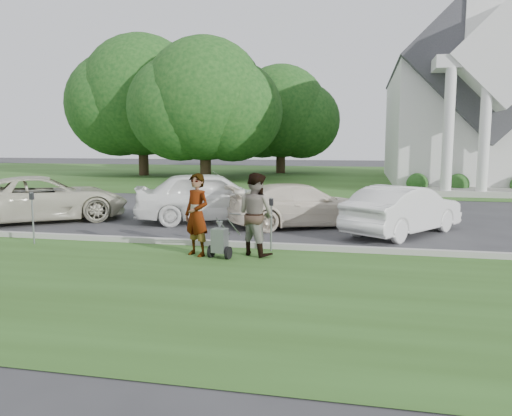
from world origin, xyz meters
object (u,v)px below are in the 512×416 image
(parking_meter_far, at_px, (32,212))
(car_b, at_px, (211,196))
(parking_meter_near, at_px, (271,218))
(car_d, at_px, (403,210))
(striping_cart, at_px, (220,241))
(person_left, at_px, (197,215))
(car_c, at_px, (301,205))
(person_right, at_px, (256,215))
(church, at_px, (466,89))
(tree_far, at_px, (142,101))
(tree_back, at_px, (281,116))
(car_a, at_px, (43,199))
(tree_left, at_px, (205,105))

(parking_meter_far, xyz_separation_m, car_b, (3.38, 4.44, -0.01))
(parking_meter_near, bearing_deg, car_d, 43.12)
(car_d, bearing_deg, striping_cart, 78.25)
(person_left, distance_m, car_c, 4.92)
(striping_cart, height_order, person_right, person_right)
(church, xyz_separation_m, person_right, (-8.69, -23.31, -4.99))
(church, relative_size, car_b, 4.90)
(striping_cart, xyz_separation_m, person_right, (0.72, 0.49, 0.56))
(tree_far, xyz_separation_m, parking_meter_far, (8.49, -25.15, -4.84))
(car_d, bearing_deg, tree_back, -38.40)
(car_b, bearing_deg, striping_cart, 178.09)
(parking_meter_far, xyz_separation_m, car_a, (-2.10, 3.43, -0.10))
(tree_back, xyz_separation_m, person_right, (4.32, -30.19, -3.77))
(tree_far, xyz_separation_m, car_c, (14.87, -20.99, -5.03))
(striping_cart, bearing_deg, parking_meter_near, 53.19)
(tree_far, xyz_separation_m, car_d, (17.87, -21.69, -5.00))
(person_left, distance_m, car_a, 7.65)
(tree_left, distance_m, car_b, 19.14)
(parking_meter_near, bearing_deg, car_c, 85.98)
(striping_cart, relative_size, person_left, 0.55)
(person_right, height_order, parking_meter_far, person_right)
(car_a, xyz_separation_m, car_c, (8.48, 0.73, -0.09))
(tree_far, xyz_separation_m, car_a, (6.39, -21.72, -4.94))
(parking_meter_near, bearing_deg, person_right, -122.74)
(person_left, height_order, car_d, person_left)
(person_right, bearing_deg, car_c, -68.62)
(tree_back, xyz_separation_m, car_a, (-3.61, -26.72, -3.98))
(car_b, bearing_deg, tree_left, -2.80)
(parking_meter_near, distance_m, car_b, 4.87)
(tree_left, bearing_deg, parking_meter_far, -83.59)
(person_left, relative_size, parking_meter_near, 1.45)
(tree_left, bearing_deg, parking_meter_near, -68.41)
(car_b, bearing_deg, car_a, 79.32)
(church, distance_m, car_c, 21.44)
(car_a, bearing_deg, church, -76.58)
(tree_far, height_order, person_right, tree_far)
(tree_back, distance_m, car_b, 26.07)
(striping_cart, bearing_deg, person_right, 44.51)
(car_a, bearing_deg, car_c, -121.72)
(church, bearing_deg, car_d, -104.55)
(parking_meter_far, bearing_deg, car_c, 33.10)
(tree_left, height_order, car_b, tree_left)
(striping_cart, bearing_deg, person_left, 176.96)
(person_left, height_order, parking_meter_near, person_left)
(tree_left, distance_m, person_right, 24.06)
(person_left, height_order, car_c, person_left)
(parking_meter_far, bearing_deg, person_right, -0.35)
(tree_left, bearing_deg, car_d, -57.58)
(tree_back, bearing_deg, person_right, -81.86)
(person_right, bearing_deg, car_a, 5.22)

